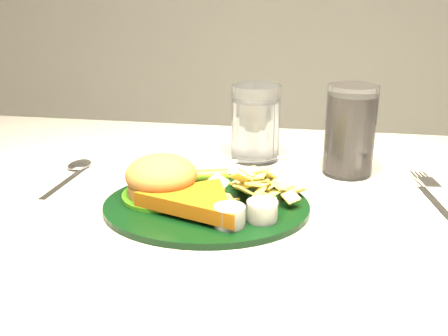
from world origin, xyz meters
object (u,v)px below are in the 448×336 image
at_px(dinner_plate, 206,187).
at_px(water_glass, 256,123).
at_px(cola_glass, 350,130).
at_px(fork_napkin, 437,204).

xyz_separation_m(dinner_plate, water_glass, (0.04, 0.22, 0.03)).
height_order(dinner_plate, water_glass, water_glass).
height_order(dinner_plate, cola_glass, cola_glass).
bearing_deg(water_glass, cola_glass, -16.44).
xyz_separation_m(water_glass, cola_glass, (0.15, -0.04, 0.01)).
bearing_deg(cola_glass, fork_napkin, -46.72).
distance_m(cola_glass, fork_napkin, 0.17).
distance_m(dinner_plate, cola_glass, 0.26).
bearing_deg(water_glass, fork_napkin, -31.76).
xyz_separation_m(dinner_plate, cola_glass, (0.19, 0.17, 0.04)).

